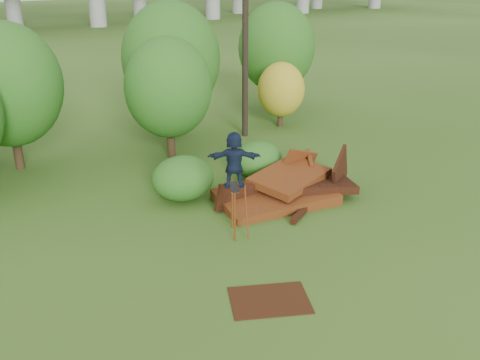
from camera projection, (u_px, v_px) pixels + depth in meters
ground at (302, 245)px, 15.76m from camera, size 240.00×240.00×0.00m
scrap_pile at (288, 189)px, 18.77m from camera, size 5.71×3.37×2.00m
grind_rail at (233, 204)px, 16.00m from camera, size 0.62×1.00×1.63m
skateboard at (234, 187)px, 15.46m from camera, size 0.58×0.79×0.08m
skater at (234, 160)px, 15.14m from camera, size 1.53×1.27×1.65m
flat_plate at (270, 300)px, 13.15m from camera, size 2.34×2.11×0.03m
tree_1 at (7, 85)px, 20.39m from camera, size 4.18×4.18×5.81m
tree_2 at (168, 88)px, 21.83m from camera, size 3.60×3.60×5.07m
tree_3 at (171, 59)px, 24.41m from camera, size 4.51×4.51×6.26m
tree_4 at (281, 90)px, 26.56m from camera, size 2.36×2.36×3.26m
tree_5 at (276, 47)px, 29.17m from camera, size 4.19×4.19×5.88m
shrub_left at (183, 178)px, 18.62m from camera, size 2.21×2.04×1.53m
shrub_right at (258, 159)px, 20.62m from camera, size 1.96×1.79×1.39m
utility_pole at (245, 21)px, 23.81m from camera, size 1.40×0.28×10.52m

